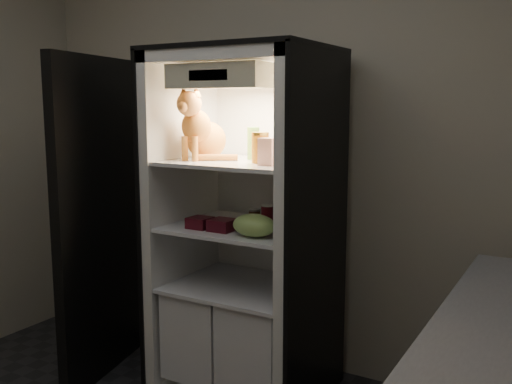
# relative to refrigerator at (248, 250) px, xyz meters

# --- Properties ---
(room_shell) EXTENTS (3.60, 3.60, 3.60)m
(room_shell) POSITION_rel_refrigerator_xyz_m (0.00, -1.38, 0.83)
(room_shell) COLOR white
(room_shell) RESTS_ON floor
(refrigerator) EXTENTS (0.90, 0.72, 1.88)m
(refrigerator) POSITION_rel_refrigerator_xyz_m (0.00, 0.00, 0.00)
(refrigerator) COLOR white
(refrigerator) RESTS_ON floor
(fridge_door) EXTENTS (0.26, 0.86, 1.85)m
(fridge_door) POSITION_rel_refrigerator_xyz_m (-0.83, -0.26, 0.12)
(fridge_door) COLOR black
(fridge_door) RESTS_ON floor
(tabby_cat) EXTENTS (0.33, 0.37, 0.40)m
(tabby_cat) POSITION_rel_refrigerator_xyz_m (-0.22, -0.11, 0.65)
(tabby_cat) COLOR #B15716
(tabby_cat) RESTS_ON refrigerator
(parmesan_shaker) EXTENTS (0.07, 0.07, 0.17)m
(parmesan_shaker) POSITION_rel_refrigerator_xyz_m (0.02, 0.02, 0.59)
(parmesan_shaker) COLOR #24873A
(parmesan_shaker) RESTS_ON refrigerator
(mayo_tub) EXTENTS (0.09, 0.09, 0.12)m
(mayo_tub) POSITION_rel_refrigerator_xyz_m (0.03, 0.10, 0.56)
(mayo_tub) COLOR white
(mayo_tub) RESTS_ON refrigerator
(salsa_jar) EXTENTS (0.09, 0.09, 0.16)m
(salsa_jar) POSITION_rel_refrigerator_xyz_m (0.15, -0.12, 0.58)
(salsa_jar) COLOR maroon
(salsa_jar) RESTS_ON refrigerator
(pepper_jar) EXTENTS (0.12, 0.12, 0.20)m
(pepper_jar) POSITION_rel_refrigerator_xyz_m (0.30, 0.06, 0.60)
(pepper_jar) COLOR maroon
(pepper_jar) RESTS_ON refrigerator
(cream_carton) EXTENTS (0.08, 0.08, 0.13)m
(cream_carton) POSITION_rel_refrigerator_xyz_m (0.24, -0.20, 0.56)
(cream_carton) COLOR white
(cream_carton) RESTS_ON refrigerator
(soda_can_a) EXTENTS (0.06, 0.06, 0.11)m
(soda_can_a) POSITION_rel_refrigerator_xyz_m (0.20, 0.03, 0.20)
(soda_can_a) COLOR black
(soda_can_a) RESTS_ON refrigerator
(soda_can_b) EXTENTS (0.06, 0.06, 0.11)m
(soda_can_b) POSITION_rel_refrigerator_xyz_m (0.26, -0.04, 0.20)
(soda_can_b) COLOR black
(soda_can_b) RESTS_ON refrigerator
(soda_can_c) EXTENTS (0.07, 0.07, 0.13)m
(soda_can_c) POSITION_rel_refrigerator_xyz_m (0.17, -0.08, 0.21)
(soda_can_c) COLOR black
(soda_can_c) RESTS_ON refrigerator
(condiment_jar) EXTENTS (0.06, 0.06, 0.09)m
(condiment_jar) POSITION_rel_refrigerator_xyz_m (0.05, -0.02, 0.19)
(condiment_jar) COLOR brown
(condiment_jar) RESTS_ON refrigerator
(grape_bag) EXTENTS (0.23, 0.16, 0.11)m
(grape_bag) POSITION_rel_refrigerator_xyz_m (0.19, -0.25, 0.20)
(grape_bag) COLOR #8CB353
(grape_bag) RESTS_ON refrigerator
(berry_box_left) EXTENTS (0.11, 0.11, 0.06)m
(berry_box_left) POSITION_rel_refrigerator_xyz_m (-0.16, -0.23, 0.18)
(berry_box_left) COLOR #500D13
(berry_box_left) RESTS_ON refrigerator
(berry_box_right) EXTENTS (0.12, 0.12, 0.06)m
(berry_box_right) POSITION_rel_refrigerator_xyz_m (-0.02, -0.22, 0.18)
(berry_box_right) COLOR #500D13
(berry_box_right) RESTS_ON refrigerator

